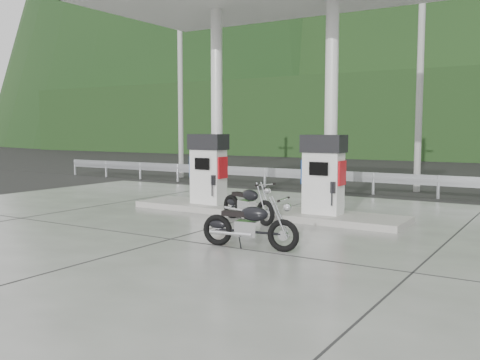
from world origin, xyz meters
The scene contains 14 objects.
ground centered at (0.00, 0.00, 0.00)m, with size 160.00×160.00×0.00m, color black.
forecourt_apron centered at (0.00, 0.00, 0.01)m, with size 18.00×14.00×0.02m, color slate.
pump_island centered at (0.00, 2.50, 0.10)m, with size 7.00×1.40×0.15m, color gray.
gas_pump_left centered at (-1.60, 2.50, 1.07)m, with size 0.95×0.55×1.80m, color white, non-canonical shape.
gas_pump_right centered at (1.60, 2.50, 1.07)m, with size 0.95×0.55×1.80m, color white, non-canonical shape.
canopy_column_left centered at (-1.60, 2.90, 2.67)m, with size 0.30×0.30×5.00m, color silver.
canopy_column_right centered at (1.60, 2.90, 2.67)m, with size 0.30×0.30×5.00m, color silver.
guardrail centered at (0.00, 8.00, 0.71)m, with size 26.00×0.16×1.42m, color #ACAFB4, non-canonical shape.
road centered at (0.00, 11.50, 0.00)m, with size 60.00×7.00×0.01m, color black.
utility_pole_a centered at (-8.00, 9.50, 4.00)m, with size 0.22×0.22×8.00m, color #999A95.
utility_pole_b centered at (2.00, 9.50, 4.00)m, with size 0.22×0.22×8.00m, color #999A95.
tree_band centered at (0.00, 30.00, 3.00)m, with size 80.00×6.00×6.00m, color black.
motorcycle_left centered at (0.24, 1.42, 0.42)m, with size 1.68×0.53×0.79m, color black, non-canonical shape.
motorcycle_right centered at (1.66, -0.87, 0.42)m, with size 1.69×0.53×0.80m, color black, non-canonical shape.
Camera 1 is at (6.38, -8.77, 2.10)m, focal length 40.00 mm.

